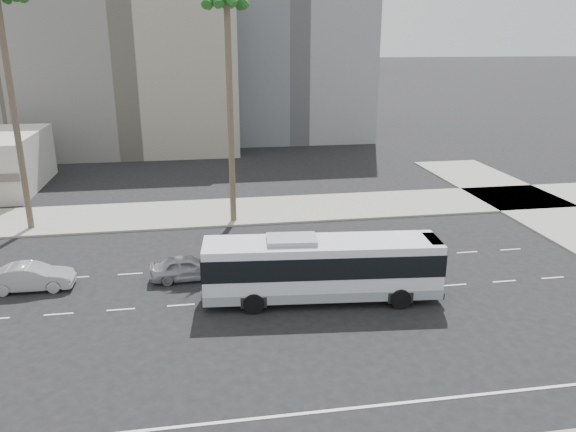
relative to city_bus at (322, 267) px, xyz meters
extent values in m
plane|color=black|center=(-1.30, 0.44, -1.84)|extent=(700.00, 700.00, 0.00)
cube|color=gray|center=(-1.30, 15.94, -1.77)|extent=(120.00, 7.00, 0.15)
cube|color=slate|center=(-13.30, 45.44, 7.16)|extent=(24.00, 18.00, 18.00)
cube|color=slate|center=(6.70, 52.44, 11.16)|extent=(20.00, 20.00, 26.00)
cube|color=beige|center=(-3.30, 250.44, 20.16)|extent=(42.00, 42.00, 44.00)
cube|color=slate|center=(68.70, 260.44, 28.16)|extent=(22.00, 22.00, 60.00)
cube|color=silver|center=(0.00, 0.00, 0.04)|extent=(12.34, 3.76, 2.72)
cube|color=black|center=(0.00, 0.00, 0.41)|extent=(12.40, 3.82, 1.15)
cube|color=gray|center=(0.00, 0.00, -1.16)|extent=(12.36, 3.80, 0.52)
cube|color=gray|center=(-1.57, 0.00, 1.51)|extent=(2.65, 1.90, 0.31)
cube|color=#262628|center=(5.76, 0.00, 1.25)|extent=(0.80, 1.93, 0.31)
cylinder|color=black|center=(3.87, -1.34, -1.32)|extent=(1.05, 0.31, 1.05)
cylinder|color=black|center=(3.87, 1.34, -1.32)|extent=(1.05, 0.31, 1.05)
cylinder|color=black|center=(-3.56, -1.34, -1.32)|extent=(1.05, 0.31, 1.05)
cylinder|color=black|center=(-3.56, 1.34, -1.32)|extent=(1.05, 0.31, 1.05)
imported|color=#9F9EA7|center=(-6.97, 3.71, -1.14)|extent=(1.84, 4.20, 1.41)
imported|color=#A4A5A6|center=(-15.34, 3.70, -1.12)|extent=(1.55, 4.42, 1.45)
cylinder|color=brown|center=(-3.66, 13.55, 5.88)|extent=(0.43, 0.43, 15.46)
cylinder|color=brown|center=(-18.12, 14.20, 6.09)|extent=(0.50, 0.50, 15.86)
camera|label=1|loc=(-6.02, -25.82, 11.33)|focal=34.55mm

